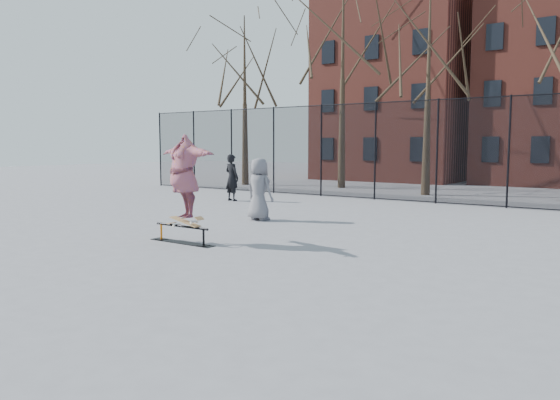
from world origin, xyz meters
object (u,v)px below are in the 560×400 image
Objects in this scene: bystander_grey at (259,189)px; skate_rail at (182,236)px; skater at (184,180)px; skateboard at (185,223)px; bystander_black at (232,178)px.

skate_rail is at bearing 106.92° from bystander_grey.
bystander_grey is (-1.01, 4.02, -0.54)m from skater.
skateboard is 4.17m from bystander_grey.
skater is at bearing -0.00° from skate_rail.
skate_rail is at bearing -161.32° from skater.
bystander_black is at bearing -36.50° from bystander_grey.
bystander_black is (-4.44, 3.85, 0.01)m from bystander_grey.
bystander_grey is (-0.89, 4.02, 0.77)m from skate_rail.
bystander_black is (-5.33, 7.86, 0.78)m from skate_rail.
skater reaches higher than skate_rail.
skate_rail is 0.33m from skateboard.
skater reaches higher than bystander_black.
bystander_black is at bearing 143.41° from skater.
skateboard reaches higher than skate_rail.
skate_rail is at bearing 180.00° from skateboard.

